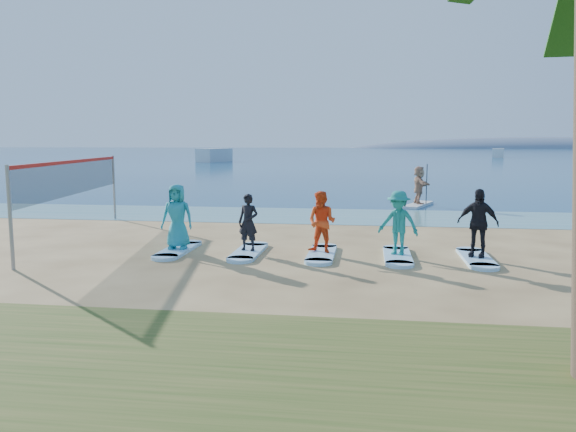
# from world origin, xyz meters

# --- Properties ---
(ground) EXTENTS (600.00, 600.00, 0.00)m
(ground) POSITION_xyz_m (0.00, 0.00, 0.00)
(ground) COLOR tan
(ground) RESTS_ON ground
(shallow_water) EXTENTS (600.00, 600.00, 0.00)m
(shallow_water) POSITION_xyz_m (0.00, 10.50, 0.01)
(shallow_water) COLOR teal
(shallow_water) RESTS_ON ground
(ocean) EXTENTS (600.00, 600.00, 0.00)m
(ocean) POSITION_xyz_m (0.00, 160.00, 0.01)
(ocean) COLOR navy
(ocean) RESTS_ON ground
(island_ridge) EXTENTS (220.00, 56.00, 18.00)m
(island_ridge) POSITION_xyz_m (95.00, 300.00, 0.00)
(island_ridge) COLOR slate
(island_ridge) RESTS_ON ground
(volleyball_net) EXTENTS (1.68, 8.95, 2.50)m
(volleyball_net) POSITION_xyz_m (-6.19, 4.04, 1.90)
(volleyball_net) COLOR gray
(volleyball_net) RESTS_ON ground
(paddleboard) EXTENTS (1.71, 3.06, 0.12)m
(paddleboard) POSITION_xyz_m (5.35, 14.78, 0.06)
(paddleboard) COLOR silver
(paddleboard) RESTS_ON ground
(paddleboarder) EXTENTS (0.91, 1.73, 1.78)m
(paddleboarder) POSITION_xyz_m (5.35, 14.78, 1.01)
(paddleboarder) COLOR tan
(paddleboarder) RESTS_ON paddleboard
(boat_offshore_a) EXTENTS (4.05, 8.16, 2.07)m
(boat_offshore_a) POSITION_xyz_m (-20.84, 73.04, 0.00)
(boat_offshore_a) COLOR silver
(boat_offshore_a) RESTS_ON ground
(boat_offshore_b) EXTENTS (3.30, 5.80, 1.81)m
(boat_offshore_b) POSITION_xyz_m (28.64, 105.08, 0.00)
(boat_offshore_b) COLOR silver
(boat_offshore_b) RESTS_ON ground
(surfboard_0) EXTENTS (0.70, 2.20, 0.09)m
(surfboard_0) POSITION_xyz_m (-2.27, 2.34, 0.04)
(surfboard_0) COLOR #A4DAFF
(surfboard_0) RESTS_ON ground
(student_0) EXTENTS (0.89, 0.59, 1.79)m
(student_0) POSITION_xyz_m (-2.27, 2.34, 0.99)
(student_0) COLOR teal
(student_0) RESTS_ON surfboard_0
(surfboard_1) EXTENTS (0.70, 2.20, 0.09)m
(surfboard_1) POSITION_xyz_m (-0.26, 2.34, 0.04)
(surfboard_1) COLOR #A4DAFF
(surfboard_1) RESTS_ON ground
(student_1) EXTENTS (0.63, 0.48, 1.55)m
(student_1) POSITION_xyz_m (-0.26, 2.34, 0.86)
(student_1) COLOR black
(student_1) RESTS_ON surfboard_1
(surfboard_2) EXTENTS (0.70, 2.20, 0.09)m
(surfboard_2) POSITION_xyz_m (1.74, 2.34, 0.04)
(surfboard_2) COLOR #A4DAFF
(surfboard_2) RESTS_ON ground
(student_2) EXTENTS (0.97, 0.87, 1.64)m
(student_2) POSITION_xyz_m (1.74, 2.34, 0.91)
(student_2) COLOR #E34517
(student_2) RESTS_ON surfboard_2
(surfboard_3) EXTENTS (0.70, 2.20, 0.09)m
(surfboard_3) POSITION_xyz_m (3.75, 2.34, 0.04)
(surfboard_3) COLOR #A4DAFF
(surfboard_3) RESTS_ON ground
(student_3) EXTENTS (1.24, 1.00, 1.68)m
(student_3) POSITION_xyz_m (3.75, 2.34, 0.93)
(student_3) COLOR #1A8179
(student_3) RESTS_ON surfboard_3
(surfboard_4) EXTENTS (0.70, 2.20, 0.09)m
(surfboard_4) POSITION_xyz_m (5.75, 2.34, 0.04)
(surfboard_4) COLOR #A4DAFF
(surfboard_4) RESTS_ON ground
(student_4) EXTENTS (1.12, 0.79, 1.76)m
(student_4) POSITION_xyz_m (5.75, 2.34, 0.97)
(student_4) COLOR black
(student_4) RESTS_ON surfboard_4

